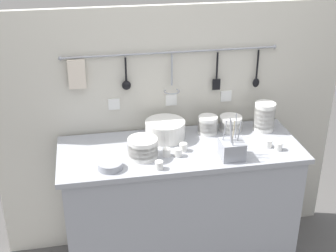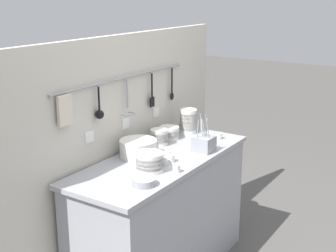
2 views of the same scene
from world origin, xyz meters
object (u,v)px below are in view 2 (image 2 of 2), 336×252
object	(u,v)px
bowl_stack_tall_left	(159,137)
cup_beside_plates	(219,136)
bowl_stack_nested_right	(150,162)
plate_stack	(138,148)
cup_front_left	(167,155)
cup_by_caddy	(211,136)
cup_back_left	(176,169)
bowl_stack_short_front	(188,121)
steel_mixing_bowl	(144,182)
bowl_stack_wide_centre	(169,133)
cutlery_caddy	(204,143)
cup_back_right	(164,161)
cup_edge_near	(171,158)

from	to	relation	value
bowl_stack_tall_left	cup_beside_plates	bearing A→B (deg)	-39.90
bowl_stack_nested_right	plate_stack	distance (m)	0.27
cup_front_left	cup_by_caddy	bearing A→B (deg)	-5.44
bowl_stack_tall_left	cup_back_left	xyz separation A→B (m)	(-0.37, -0.38, -0.03)
bowl_stack_short_front	cup_beside_plates	world-z (taller)	bowl_stack_short_front
bowl_stack_tall_left	cup_back_left	bearing A→B (deg)	-134.64
bowl_stack_tall_left	cup_back_left	world-z (taller)	bowl_stack_tall_left
steel_mixing_bowl	cup_beside_plates	bearing A→B (deg)	2.01
bowl_stack_short_front	cup_beside_plates	distance (m)	0.28
bowl_stack_wide_centre	bowl_stack_nested_right	xyz separation A→B (m)	(-0.59, -0.25, 0.01)
bowl_stack_tall_left	cup_by_caddy	size ratio (longest dim) A/B	2.63
bowl_stack_tall_left	plate_stack	world-z (taller)	same
cup_back_left	cup_front_left	world-z (taller)	same
cutlery_caddy	cup_back_right	world-z (taller)	cutlery_caddy
bowl_stack_wide_centre	cup_beside_plates	size ratio (longest dim) A/B	3.06
bowl_stack_tall_left	cup_front_left	size ratio (longest dim) A/B	2.63
bowl_stack_tall_left	cup_back_right	distance (m)	0.39
bowl_stack_wide_centre	steel_mixing_bowl	bearing A→B (deg)	-156.50
cup_back_right	cup_beside_plates	world-z (taller)	same
cup_edge_near	plate_stack	bearing A→B (deg)	97.67
steel_mixing_bowl	cup_beside_plates	world-z (taller)	cup_beside_plates
cup_beside_plates	cup_by_caddy	bearing A→B (deg)	135.75
plate_stack	cutlery_caddy	distance (m)	0.45
cup_by_caddy	cutlery_caddy	bearing A→B (deg)	-162.15
plate_stack	cup_back_left	distance (m)	0.37
cup_beside_plates	bowl_stack_wide_centre	bearing A→B (deg)	122.33
cup_front_left	cup_beside_plates	world-z (taller)	same
cup_back_right	cutlery_caddy	bearing A→B (deg)	-13.37
cup_back_left	cup_back_right	size ratio (longest dim) A/B	1.00
bowl_stack_nested_right	cup_back_left	bearing A→B (deg)	-65.13
bowl_stack_tall_left	bowl_stack_nested_right	distance (m)	0.50
cup_back_right	cup_edge_near	xyz separation A→B (m)	(0.06, -0.01, 0.00)
bowl_stack_tall_left	steel_mixing_bowl	bearing A→B (deg)	-152.72
cup_back_right	plate_stack	bearing A→B (deg)	81.95
bowl_stack_tall_left	bowl_stack_wide_centre	xyz separation A→B (m)	(0.15, 0.02, -0.01)
cup_back_right	steel_mixing_bowl	bearing A→B (deg)	-165.73
cup_back_left	cup_beside_plates	size ratio (longest dim) A/B	1.00
bowl_stack_nested_right	cutlery_caddy	bearing A→B (deg)	-11.21
cup_front_left	bowl_stack_wide_centre	bearing A→B (deg)	31.33
cup_beside_plates	cup_edge_near	distance (m)	0.59
bowl_stack_nested_right	plate_stack	xyz separation A→B (m)	(0.17, 0.21, -0.00)
cup_front_left	cup_edge_near	xyz separation A→B (m)	(-0.04, -0.06, 0.00)
cup_edge_near	cutlery_caddy	bearing A→B (deg)	-13.73
cutlery_caddy	cup_beside_plates	world-z (taller)	cutlery_caddy
bowl_stack_tall_left	plate_stack	xyz separation A→B (m)	(-0.27, -0.02, 0.00)
steel_mixing_bowl	cup_by_caddy	distance (m)	0.94
cup_back_right	cup_edge_near	bearing A→B (deg)	-11.68
cutlery_caddy	cup_by_caddy	distance (m)	0.27
bowl_stack_short_front	plate_stack	world-z (taller)	bowl_stack_short_front
bowl_stack_short_front	cup_back_left	world-z (taller)	bowl_stack_short_front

